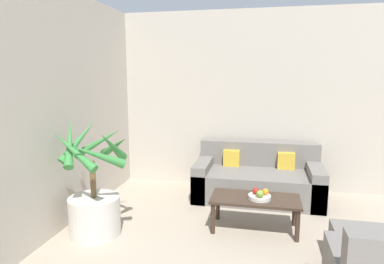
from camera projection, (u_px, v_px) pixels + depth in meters
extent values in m
cube|color=#BCB2A3|center=(359.00, 103.00, 4.89)|extent=(8.63, 0.06, 2.70)
cylinder|color=beige|center=(95.00, 216.00, 3.76)|extent=(0.56, 0.56, 0.43)
cylinder|color=brown|center=(93.00, 179.00, 3.69)|extent=(0.06, 0.06, 0.41)
cone|color=#38843D|center=(113.00, 146.00, 3.57)|extent=(0.10, 0.55, 0.43)
cone|color=#38843D|center=(115.00, 146.00, 3.80)|extent=(0.52, 0.44, 0.35)
cone|color=#38843D|center=(98.00, 143.00, 3.89)|extent=(0.58, 0.22, 0.38)
cone|color=#38843D|center=(79.00, 140.00, 3.76)|extent=(0.31, 0.50, 0.47)
cone|color=#38843D|center=(70.00, 143.00, 3.57)|extent=(0.31, 0.49, 0.49)
cone|color=#38843D|center=(74.00, 151.00, 3.40)|extent=(0.57, 0.22, 0.41)
cone|color=#38843D|center=(96.00, 155.00, 3.39)|extent=(0.52, 0.44, 0.34)
cube|color=slate|center=(257.00, 185.00, 4.84)|extent=(1.75, 0.87, 0.40)
cube|color=slate|center=(259.00, 154.00, 5.12)|extent=(1.75, 0.16, 0.36)
cube|color=slate|center=(204.00, 178.00, 4.99)|extent=(0.20, 0.87, 0.52)
cube|color=slate|center=(315.00, 185.00, 4.66)|extent=(0.20, 0.87, 0.52)
cube|color=gold|center=(232.00, 158.00, 5.09)|extent=(0.24, 0.12, 0.24)
cube|color=gold|center=(286.00, 161.00, 4.93)|extent=(0.24, 0.12, 0.24)
cylinder|color=#38281E|center=(213.00, 218.00, 3.78)|extent=(0.05, 0.05, 0.35)
cylinder|color=#38281E|center=(297.00, 226.00, 3.60)|extent=(0.05, 0.05, 0.35)
cylinder|color=#38281E|center=(218.00, 205.00, 4.16)|extent=(0.05, 0.05, 0.35)
cylinder|color=#38281E|center=(295.00, 211.00, 3.98)|extent=(0.05, 0.05, 0.35)
cube|color=#38281E|center=(255.00, 199.00, 3.85)|extent=(0.99, 0.49, 0.03)
cylinder|color=beige|center=(259.00, 197.00, 3.80)|extent=(0.25, 0.25, 0.04)
sphere|color=red|center=(256.00, 191.00, 3.82)|extent=(0.07, 0.07, 0.07)
sphere|color=olive|center=(260.00, 194.00, 3.72)|extent=(0.08, 0.08, 0.08)
sphere|color=orange|center=(265.00, 192.00, 3.80)|extent=(0.07, 0.07, 0.07)
cube|color=slate|center=(363.00, 249.00, 3.13)|extent=(0.54, 0.47, 0.34)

